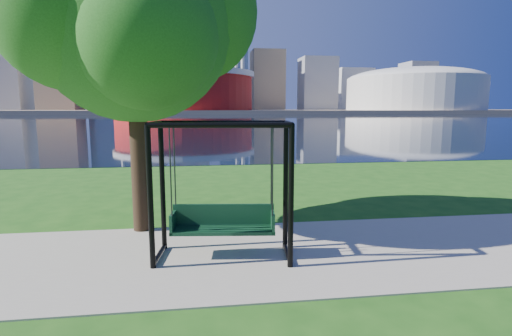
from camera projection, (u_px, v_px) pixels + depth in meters
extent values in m
plane|color=#1E5114|center=(251.00, 246.00, 8.26)|extent=(900.00, 900.00, 0.00)
cube|color=#9E937F|center=(254.00, 254.00, 7.77)|extent=(120.00, 4.00, 0.03)
cube|color=black|center=(204.00, 119.00, 108.18)|extent=(900.00, 180.00, 0.02)
cube|color=#937F60|center=(201.00, 111.00, 307.87)|extent=(900.00, 228.00, 2.00)
cylinder|color=maroon|center=(184.00, 91.00, 235.18)|extent=(80.00, 80.00, 22.00)
cylinder|color=silver|center=(184.00, 75.00, 233.79)|extent=(83.00, 83.00, 3.00)
cylinder|color=silver|center=(237.00, 85.00, 257.57)|extent=(2.00, 2.00, 32.00)
cylinder|color=silver|center=(131.00, 84.00, 248.55)|extent=(2.00, 2.00, 32.00)
cylinder|color=silver|center=(119.00, 80.00, 211.33)|extent=(2.00, 2.00, 32.00)
cylinder|color=silver|center=(243.00, 81.00, 220.34)|extent=(2.00, 2.00, 32.00)
cylinder|color=beige|center=(414.00, 94.00, 255.20)|extent=(84.00, 84.00, 20.00)
ellipsoid|color=beige|center=(414.00, 80.00, 253.87)|extent=(84.00, 84.00, 15.12)
cube|color=gray|center=(5.00, 67.00, 287.90)|extent=(28.00, 28.00, 62.00)
cube|color=#998466|center=(57.00, 47.00, 281.67)|extent=(26.00, 26.00, 88.00)
cube|color=slate|center=(109.00, 48.00, 309.76)|extent=(30.00, 24.00, 95.00)
cube|color=gray|center=(146.00, 61.00, 295.97)|extent=(24.00, 24.00, 72.00)
cube|color=silver|center=(188.00, 61.00, 328.88)|extent=(32.00, 28.00, 80.00)
cube|color=slate|center=(233.00, 72.00, 310.80)|extent=(22.00, 22.00, 58.00)
cube|color=#998466|center=(267.00, 81.00, 330.34)|extent=(26.00, 26.00, 48.00)
cube|color=gray|center=(317.00, 84.00, 326.46)|extent=(28.00, 24.00, 42.00)
cube|color=silver|center=(353.00, 89.00, 356.88)|extent=(30.00, 26.00, 36.00)
cube|color=gray|center=(417.00, 86.00, 343.84)|extent=(24.00, 24.00, 40.00)
cube|color=#998466|center=(449.00, 92.00, 364.60)|extent=(26.00, 26.00, 32.00)
cylinder|color=black|center=(150.00, 199.00, 6.89)|extent=(0.11, 0.11, 2.55)
cylinder|color=black|center=(291.00, 199.00, 6.94)|extent=(0.11, 0.11, 2.55)
cylinder|color=black|center=(163.00, 188.00, 7.87)|extent=(0.11, 0.11, 2.55)
cylinder|color=black|center=(286.00, 187.00, 7.92)|extent=(0.11, 0.11, 2.55)
cylinder|color=black|center=(220.00, 125.00, 6.73)|extent=(2.43, 0.39, 0.10)
cylinder|color=black|center=(223.00, 123.00, 7.71)|extent=(2.43, 0.39, 0.10)
cylinder|color=black|center=(154.00, 124.00, 7.19)|extent=(0.22, 1.00, 0.10)
cylinder|color=black|center=(159.00, 254.00, 7.56)|extent=(0.20, 1.00, 0.08)
cylinder|color=black|center=(289.00, 124.00, 7.24)|extent=(0.22, 1.00, 0.10)
cylinder|color=black|center=(287.00, 253.00, 7.60)|extent=(0.20, 1.00, 0.08)
cube|color=black|center=(223.00, 230.00, 7.51)|extent=(1.98, 0.72, 0.07)
cube|color=black|center=(224.00, 215.00, 7.69)|extent=(1.93, 0.28, 0.42)
cube|color=black|center=(173.00, 223.00, 7.47)|extent=(0.11, 0.50, 0.38)
cube|color=black|center=(273.00, 222.00, 7.51)|extent=(0.11, 0.50, 0.38)
cylinder|color=#2D2D32|center=(171.00, 173.00, 7.12)|extent=(0.03, 0.03, 1.61)
cylinder|color=#2D2D32|center=(273.00, 172.00, 7.16)|extent=(0.03, 0.03, 1.61)
cylinder|color=#2D2D32|center=(175.00, 169.00, 7.53)|extent=(0.03, 0.03, 1.61)
cylinder|color=#2D2D32|center=(271.00, 169.00, 7.57)|extent=(0.03, 0.03, 1.61)
cylinder|color=black|center=(139.00, 146.00, 9.03)|extent=(0.40, 0.40, 3.95)
sphere|color=#205418|center=(134.00, 23.00, 8.64)|extent=(4.31, 4.31, 4.31)
sphere|color=#205418|center=(188.00, 13.00, 9.27)|extent=(3.23, 3.23, 3.23)
sphere|color=#205418|center=(76.00, 8.00, 8.11)|extent=(3.41, 3.41, 3.41)
sphere|color=#205418|center=(145.00, 36.00, 7.78)|extent=(2.87, 2.87, 2.87)
sphere|color=#205418|center=(116.00, 0.00, 9.51)|extent=(3.05, 3.05, 3.05)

